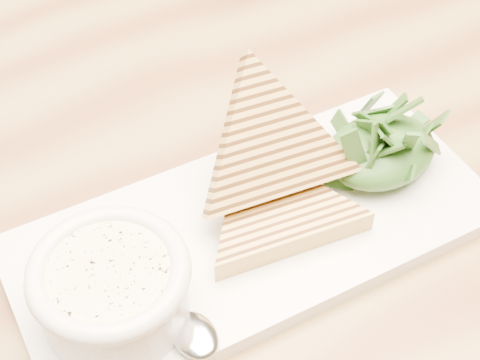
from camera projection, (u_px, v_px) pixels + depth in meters
table_top at (309, 145)px, 0.69m from camera, size 1.22×0.87×0.04m
table_leg_br at (411, 66)px, 1.35m from camera, size 0.06×0.06×0.69m
platter at (254, 231)px, 0.58m from camera, size 0.40×0.21×0.02m
soup_bowl at (114, 295)px, 0.51m from camera, size 0.10×0.10×0.04m
soup at (109, 274)px, 0.49m from camera, size 0.09×0.09×0.01m
bowl_rim at (108, 272)px, 0.49m from camera, size 0.11×0.11×0.01m
sandwich_flat at (276, 212)px, 0.57m from camera, size 0.18×0.18×0.02m
sandwich_lean at (271, 147)px, 0.57m from camera, size 0.18×0.19×0.17m
salad_base at (381, 151)px, 0.61m from camera, size 0.10×0.08×0.04m
arugula_pile at (382, 144)px, 0.60m from camera, size 0.11×0.10×0.05m
spoon_bowl at (194, 335)px, 0.50m from camera, size 0.03×0.04×0.01m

